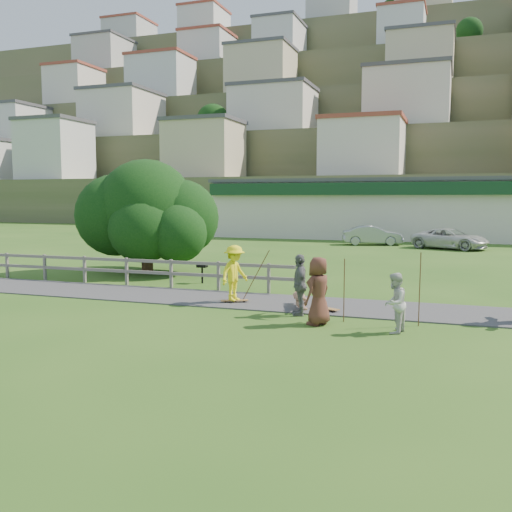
% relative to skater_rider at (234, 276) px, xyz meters
% --- Properties ---
extents(ground, '(260.00, 260.00, 0.00)m').
position_rel_skater_rider_xyz_m(ground, '(-1.56, -1.00, -0.92)').
color(ground, '#2B5718').
rests_on(ground, ground).
extents(path, '(34.00, 3.00, 0.04)m').
position_rel_skater_rider_xyz_m(path, '(-1.56, 0.50, -0.90)').
color(path, '#3B3A3D').
rests_on(path, ground).
extents(fence, '(15.05, 0.10, 1.10)m').
position_rel_skater_rider_xyz_m(fence, '(-6.18, 2.30, -0.20)').
color(fence, '#66635A').
rests_on(fence, ground).
extents(strip_mall, '(32.50, 10.75, 5.10)m').
position_rel_skater_rider_xyz_m(strip_mall, '(2.44, 33.94, 1.66)').
color(strip_mall, silver).
rests_on(strip_mall, ground).
extents(hillside, '(220.00, 67.00, 47.50)m').
position_rel_skater_rider_xyz_m(hillside, '(-1.56, 90.31, 13.50)').
color(hillside, '#475230').
rests_on(hillside, ground).
extents(skater_rider, '(1.03, 1.34, 1.84)m').
position_rel_skater_rider_xyz_m(skater_rider, '(0.00, 0.00, 0.00)').
color(skater_rider, yellow).
rests_on(skater_rider, ground).
extents(skater_fallen, '(1.69, 0.97, 0.61)m').
position_rel_skater_rider_xyz_m(skater_fallen, '(2.32, -0.21, -0.62)').
color(skater_fallen, tan).
rests_on(skater_fallen, ground).
extents(spectator_a, '(0.74, 0.87, 1.57)m').
position_rel_skater_rider_xyz_m(spectator_a, '(5.43, -2.50, -0.13)').
color(spectator_a, beige).
rests_on(spectator_a, ground).
extents(spectator_b, '(0.79, 1.16, 1.83)m').
position_rel_skater_rider_xyz_m(spectator_b, '(2.53, -1.13, -0.00)').
color(spectator_b, slate).
rests_on(spectator_b, ground).
extents(spectator_c, '(0.90, 1.08, 1.88)m').
position_rel_skater_rider_xyz_m(spectator_c, '(3.35, -2.21, 0.02)').
color(spectator_c, '#582E23').
rests_on(spectator_c, ground).
extents(car_silver, '(4.57, 2.59, 1.43)m').
position_rel_skater_rider_xyz_m(car_silver, '(1.02, 25.20, -0.21)').
color(car_silver, '#989B9F').
rests_on(car_silver, ground).
extents(car_white, '(5.55, 4.05, 1.40)m').
position_rel_skater_rider_xyz_m(car_white, '(6.51, 23.48, -0.22)').
color(car_white, silver).
rests_on(car_white, ground).
extents(tree, '(7.26, 7.26, 4.02)m').
position_rel_skater_rider_xyz_m(tree, '(-6.70, 5.90, 1.09)').
color(tree, black).
rests_on(tree, ground).
extents(bbq, '(0.41, 0.32, 0.86)m').
position_rel_skater_rider_xyz_m(bbq, '(-2.88, 3.72, -0.49)').
color(bbq, black).
rests_on(bbq, ground).
extents(longboard_rider, '(0.92, 0.58, 0.10)m').
position_rel_skater_rider_xyz_m(longboard_rider, '(0.00, 0.00, -0.87)').
color(longboard_rider, brown).
rests_on(longboard_rider, ground).
extents(longboard_fallen, '(0.98, 0.67, 0.11)m').
position_rel_skater_rider_xyz_m(longboard_fallen, '(3.12, -0.31, -0.86)').
color(longboard_fallen, brown).
rests_on(longboard_fallen, ground).
extents(helmet, '(0.31, 0.31, 0.31)m').
position_rel_skater_rider_xyz_m(helmet, '(2.92, 0.14, -0.76)').
color(helmet, red).
rests_on(helmet, ground).
extents(pole_rider, '(0.03, 0.03, 2.02)m').
position_rel_skater_rider_xyz_m(pole_rider, '(0.60, 0.40, 0.09)').
color(pole_rider, brown).
rests_on(pole_rider, ground).
extents(pole_spec_left, '(0.03, 0.03, 1.79)m').
position_rel_skater_rider_xyz_m(pole_spec_left, '(3.94, -1.59, -0.02)').
color(pole_spec_left, brown).
rests_on(pole_spec_left, ground).
extents(pole_spec_right, '(0.03, 0.03, 2.03)m').
position_rel_skater_rider_xyz_m(pole_spec_right, '(5.98, -1.45, 0.09)').
color(pole_spec_right, brown).
rests_on(pole_spec_right, ground).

